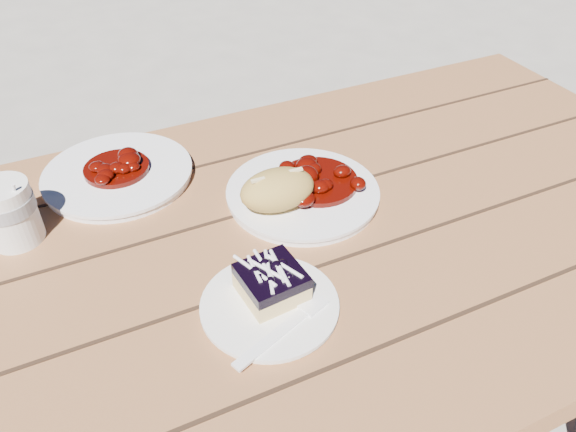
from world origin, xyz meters
name	(u,v)px	position (x,y,z in m)	size (l,w,h in m)	color
picnic_table	(160,353)	(0.00, 0.00, 0.59)	(2.00, 1.55, 0.75)	brown
main_plate	(303,194)	(0.29, 0.08, 0.76)	(0.25, 0.25, 0.02)	white
goulash_stew	(318,173)	(0.32, 0.08, 0.79)	(0.14, 0.14, 0.04)	#480702
bread_roll	(277,190)	(0.23, 0.06, 0.80)	(0.12, 0.08, 0.06)	#B69446
dessert_plate	(270,306)	(0.14, -0.12, 0.76)	(0.18, 0.18, 0.01)	white
blueberry_cake	(272,282)	(0.15, -0.11, 0.78)	(0.09, 0.09, 0.05)	#E4C77C
fork_dessert	(273,338)	(0.12, -0.18, 0.76)	(0.03, 0.16, 0.01)	white
coffee_cup	(9,213)	(-0.15, 0.17, 0.80)	(0.08, 0.08, 0.10)	white
second_plate	(118,175)	(0.02, 0.27, 0.76)	(0.25, 0.25, 0.02)	white
second_stew	(115,161)	(0.02, 0.27, 0.79)	(0.11, 0.11, 0.04)	#480702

